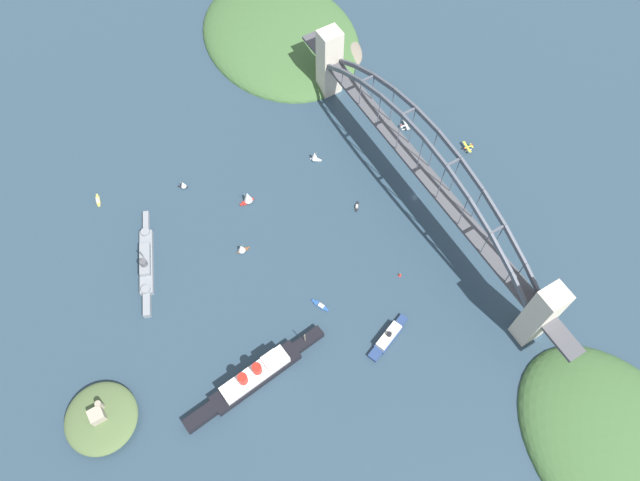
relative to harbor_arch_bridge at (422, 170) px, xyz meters
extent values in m
plane|color=#283D4C|center=(0.00, 0.00, -31.54)|extent=(1400.00, 1400.00, 0.00)
cube|color=beige|center=(-118.35, 0.00, -2.83)|extent=(13.53, 16.02, 57.42)
cube|color=beige|center=(118.35, 0.00, -2.83)|extent=(13.53, 16.02, 57.42)
cube|color=#47474C|center=(0.00, 0.00, -0.13)|extent=(223.17, 11.79, 2.40)
cube|color=#47474C|center=(-137.11, 0.00, -0.13)|extent=(24.00, 11.79, 2.40)
cube|color=#47474C|center=(137.11, 0.00, -0.13)|extent=(24.00, 11.79, 2.40)
cube|color=#4C515B|center=(-103.47, -5.31, 6.51)|extent=(24.59, 1.80, 16.05)
cube|color=#4C515B|center=(-80.48, -5.31, 18.32)|extent=(24.30, 1.80, 13.25)
cube|color=#4C515B|center=(-57.48, -5.31, 27.17)|extent=(23.97, 1.80, 10.43)
cube|color=#4C515B|center=(-34.49, -5.31, 33.07)|extent=(23.60, 1.80, 7.57)
cube|color=#4C515B|center=(-11.50, -5.31, 36.03)|extent=(23.20, 1.80, 4.67)
cube|color=#4C515B|center=(11.50, -5.31, 36.03)|extent=(23.20, 1.80, 4.67)
cube|color=#4C515B|center=(34.49, -5.31, 33.07)|extent=(23.60, 1.80, 7.57)
cube|color=#4C515B|center=(57.48, -5.31, 27.17)|extent=(23.97, 1.80, 10.43)
cube|color=#4C515B|center=(80.48, -5.31, 18.32)|extent=(24.30, 1.80, 13.25)
cube|color=#4C515B|center=(103.47, -5.31, 6.51)|extent=(24.59, 1.80, 16.05)
cube|color=#4C515B|center=(-103.47, 5.31, 6.51)|extent=(24.59, 1.80, 16.05)
cube|color=#4C515B|center=(-80.48, 5.31, 18.32)|extent=(24.30, 1.80, 13.25)
cube|color=#4C515B|center=(-57.48, 5.31, 27.17)|extent=(23.97, 1.80, 10.43)
cube|color=#4C515B|center=(-34.49, 5.31, 33.07)|extent=(23.60, 1.80, 7.57)
cube|color=#4C515B|center=(-11.50, 5.31, 36.03)|extent=(23.20, 1.80, 4.67)
cube|color=#4C515B|center=(11.50, 5.31, 36.03)|extent=(23.20, 1.80, 4.67)
cube|color=#4C515B|center=(34.49, 5.31, 33.07)|extent=(23.60, 1.80, 7.57)
cube|color=#4C515B|center=(57.48, 5.31, 27.17)|extent=(23.97, 1.80, 10.43)
cube|color=#4C515B|center=(80.48, 5.31, 18.32)|extent=(24.30, 1.80, 13.25)
cube|color=#4C515B|center=(103.47, 5.31, 6.51)|extent=(24.59, 1.80, 16.05)
cube|color=#4C515B|center=(-114.97, 0.00, -0.13)|extent=(1.40, 10.61, 1.40)
cube|color=#4C515B|center=(-68.98, 0.00, 23.48)|extent=(1.40, 10.61, 1.40)
cube|color=#4C515B|center=(-22.99, 0.00, 35.29)|extent=(1.40, 10.61, 1.40)
cube|color=#4C515B|center=(22.99, 0.00, 35.29)|extent=(1.40, 10.61, 1.40)
cube|color=#4C515B|center=(68.98, 0.00, 23.48)|extent=(1.40, 10.61, 1.40)
cube|color=#4C515B|center=(114.97, 0.00, -0.13)|extent=(1.40, 10.61, 1.40)
cylinder|color=#4C515B|center=(-91.97, -5.31, 7.11)|extent=(0.56, 0.56, 12.08)
cylinder|color=#4C515B|center=(-91.97, 5.31, 7.11)|extent=(0.56, 0.56, 12.08)
cylinder|color=#4C515B|center=(-68.98, -5.31, 12.28)|extent=(0.56, 0.56, 22.41)
cylinder|color=#4C515B|center=(-68.98, 5.31, 12.28)|extent=(0.56, 0.56, 22.41)
cylinder|color=#4C515B|center=(-45.99, -5.31, 15.97)|extent=(0.56, 0.56, 29.79)
cylinder|color=#4C515B|center=(-45.99, 5.31, 15.97)|extent=(0.56, 0.56, 29.79)
cylinder|color=#4C515B|center=(-22.99, -5.31, 18.18)|extent=(0.56, 0.56, 34.22)
cylinder|color=#4C515B|center=(-22.99, 5.31, 18.18)|extent=(0.56, 0.56, 34.22)
cylinder|color=#4C515B|center=(0.00, -5.31, 18.92)|extent=(0.56, 0.56, 35.69)
cylinder|color=#4C515B|center=(0.00, 5.31, 18.92)|extent=(0.56, 0.56, 35.69)
cylinder|color=#4C515B|center=(22.99, -5.31, 18.18)|extent=(0.56, 0.56, 34.22)
cylinder|color=#4C515B|center=(22.99, 5.31, 18.18)|extent=(0.56, 0.56, 34.22)
cylinder|color=#4C515B|center=(45.99, -5.31, 15.97)|extent=(0.56, 0.56, 29.79)
cylinder|color=#4C515B|center=(45.99, 5.31, 15.97)|extent=(0.56, 0.56, 29.79)
cylinder|color=#4C515B|center=(68.98, -5.31, 12.28)|extent=(0.56, 0.56, 22.41)
cylinder|color=#4C515B|center=(68.98, 5.31, 12.28)|extent=(0.56, 0.56, 22.41)
cylinder|color=#4C515B|center=(91.97, -5.31, 7.11)|extent=(0.56, 0.56, 12.08)
cylinder|color=#4C515B|center=(91.97, 5.31, 7.11)|extent=(0.56, 0.56, 12.08)
ellipsoid|color=#3D6033|center=(-202.72, 0.96, -31.54)|extent=(136.91, 98.62, 28.05)
ellipsoid|color=#3D6033|center=(190.07, 4.50, -31.54)|extent=(156.78, 124.01, 26.35)
ellipsoid|color=#756B5B|center=(154.79, -29.60, -31.54)|extent=(54.87, 37.20, 14.49)
cube|color=black|center=(-58.45, 158.42, -28.59)|extent=(18.82, 59.54, 5.91)
cube|color=black|center=(-54.16, 119.63, -28.59)|extent=(8.96, 20.14, 5.91)
cube|color=black|center=(-62.74, 197.20, -28.59)|extent=(10.32, 20.29, 5.91)
cube|color=white|center=(-58.45, 158.42, -22.50)|extent=(15.35, 44.79, 6.27)
cube|color=white|center=(-57.12, 146.42, -17.77)|extent=(10.35, 10.63, 3.20)
cylinder|color=red|center=(-58.21, 156.23, -15.53)|extent=(5.61, 5.61, 7.68)
cylinder|color=red|center=(-59.30, 166.05, -15.53)|extent=(5.61, 5.61, 7.68)
cylinder|color=tan|center=(-54.43, 122.06, -20.64)|extent=(0.50, 0.50, 10.00)
cube|color=gray|center=(47.75, 184.57, -29.42)|extent=(46.52, 25.46, 4.25)
cube|color=gray|center=(76.65, 172.75, -29.42)|extent=(15.88, 9.39, 4.25)
cube|color=gray|center=(18.84, 196.38, -29.42)|extent=(16.16, 10.08, 4.25)
cube|color=gray|center=(47.75, 184.57, -25.41)|extent=(24.21, 15.05, 3.76)
cylinder|color=gray|center=(67.62, 176.44, -26.19)|extent=(5.85, 5.85, 2.20)
cylinder|color=gray|center=(27.88, 192.69, -26.19)|extent=(5.85, 5.85, 2.20)
cylinder|color=gray|center=(47.75, 184.57, -18.53)|extent=(0.60, 0.60, 10.00)
cylinder|color=#4C4C51|center=(43.41, 186.34, -21.33)|extent=(4.60, 4.60, 4.40)
cube|color=navy|center=(-77.87, 75.81, -30.21)|extent=(14.37, 22.51, 2.66)
cube|color=navy|center=(-72.89, 62.53, -30.21)|extent=(7.32, 8.45, 2.66)
cube|color=navy|center=(-82.85, 89.09, -30.21)|extent=(8.29, 8.81, 2.66)
cube|color=beige|center=(-77.87, 75.81, -27.31)|extent=(12.71, 20.46, 3.15)
cylinder|color=black|center=(-77.87, 75.81, -24.53)|extent=(2.95, 2.95, 2.40)
ellipsoid|color=#4C6038|center=(-34.22, 246.37, -27.30)|extent=(42.97, 42.20, 8.48)
cube|color=#9E937F|center=(-34.22, 246.37, -20.57)|extent=(8.00, 8.00, 8.38)
cylinder|color=gray|center=(-29.72, 242.87, -20.15)|extent=(3.60, 3.60, 9.21)
cylinder|color=#B7B7B2|center=(56.84, -29.98, -31.09)|extent=(2.63, 6.23, 0.90)
cylinder|color=#B7B7B2|center=(53.58, -29.01, -31.09)|extent=(2.63, 6.23, 0.90)
cylinder|color=maroon|center=(56.84, -29.98, -30.11)|extent=(0.14, 0.14, 1.06)
cylinder|color=maroon|center=(53.58, -29.01, -30.11)|extent=(0.14, 0.14, 1.06)
ellipsoid|color=silver|center=(55.21, -29.49, -29.01)|extent=(3.12, 7.13, 1.15)
cylinder|color=maroon|center=(54.30, -32.56, -29.01)|extent=(1.27, 1.08, 1.09)
cube|color=silver|center=(54.96, -30.34, -28.52)|extent=(9.47, 4.30, 0.20)
cube|color=silver|center=(56.10, -26.50, -28.90)|extent=(3.73, 2.07, 0.12)
cube|color=maroon|center=(56.10, -26.50, -27.69)|extent=(0.43, 1.09, 1.50)
cylinder|color=#B7B7B2|center=(12.93, -57.52, -31.09)|extent=(1.65, 5.13, 0.90)
cylinder|color=#B7B7B2|center=(15.89, -57.98, -31.09)|extent=(1.65, 5.13, 0.90)
cylinder|color=maroon|center=(12.93, -57.52, -30.04)|extent=(0.14, 0.14, 1.20)
cylinder|color=maroon|center=(15.89, -57.98, -30.04)|extent=(0.14, 0.14, 1.20)
ellipsoid|color=gold|center=(14.41, -57.75, -28.83)|extent=(2.27, 7.13, 1.22)
cylinder|color=maroon|center=(14.89, -54.63, -28.83)|extent=(1.27, 0.97, 1.16)
cube|color=gold|center=(14.54, -56.88, -28.31)|extent=(10.94, 3.32, 0.20)
cube|color=gold|center=(13.94, -60.80, -28.71)|extent=(4.23, 1.71, 0.12)
cube|color=maroon|center=(13.94, -60.80, -27.47)|extent=(0.29, 1.11, 1.50)
cube|color=black|center=(91.97, 138.75, -31.03)|extent=(3.93, 4.34, 1.03)
cube|color=black|center=(93.72, 140.94, -31.03)|extent=(1.47, 1.57, 1.03)
cube|color=black|center=(90.23, 136.56, -31.03)|extent=(1.58, 1.66, 1.03)
cylinder|color=tan|center=(92.19, 139.02, -27.52)|extent=(0.16, 0.16, 6.00)
cone|color=white|center=(91.43, 138.06, -27.82)|extent=(5.41, 5.41, 4.80)
cube|color=#234C8C|center=(-37.18, 101.17, -31.13)|extent=(8.20, 5.77, 0.82)
cube|color=#234C8C|center=(-32.50, 103.14, -31.13)|extent=(2.99, 2.53, 0.82)
cube|color=#234C8C|center=(-41.86, 99.19, -31.13)|extent=(3.12, 2.84, 0.82)
cube|color=beige|center=(-38.06, 100.80, -30.27)|extent=(4.46, 3.72, 0.91)
cube|color=gold|center=(112.20, 195.09, -31.09)|extent=(6.84, 3.93, 0.90)
cube|color=gold|center=(116.39, 194.20, -31.09)|extent=(2.40, 1.87, 0.90)
cube|color=gold|center=(108.01, 195.99, -31.09)|extent=(2.46, 2.16, 0.90)
cube|color=beige|center=(111.41, 195.26, -29.95)|extent=(3.59, 2.75, 1.39)
cube|color=black|center=(13.75, 40.33, -31.11)|extent=(5.12, 4.84, 0.86)
cube|color=black|center=(16.27, 38.13, -31.11)|extent=(2.00, 1.95, 0.86)
cube|color=black|center=(11.24, 42.52, -31.11)|extent=(2.15, 2.12, 0.86)
cube|color=beige|center=(13.28, 40.74, -29.99)|extent=(2.97, 2.89, 1.38)
cube|color=brown|center=(23.76, 124.92, -31.13)|extent=(2.41, 5.41, 0.83)
cube|color=brown|center=(23.64, 121.36, -31.13)|extent=(1.06, 1.81, 0.83)
cube|color=brown|center=(23.87, 128.48, -31.13)|extent=(1.27, 1.82, 0.83)
cylinder|color=tan|center=(23.74, 124.48, -26.89)|extent=(0.16, 0.16, 7.64)
cone|color=white|center=(23.79, 126.03, -27.27)|extent=(5.05, 5.05, 6.11)
cube|color=silver|center=(63.77, 44.33, -31.06)|extent=(4.99, 5.10, 0.97)
cube|color=silver|center=(61.44, 41.88, -31.06)|extent=(1.84, 1.86, 0.97)
cube|color=silver|center=(66.10, 46.79, -31.06)|extent=(1.97, 1.99, 0.97)
cylinder|color=tan|center=(63.48, 44.03, -26.24)|extent=(0.16, 0.16, 8.66)
cone|color=white|center=(64.50, 45.10, -26.68)|extent=(6.57, 6.57, 6.92)
cube|color=#B2231E|center=(56.91, 105.20, -31.01)|extent=(3.23, 6.53, 1.07)
cube|color=#B2231E|center=(56.86, 109.53, -31.01)|extent=(1.44, 2.18, 1.07)
cube|color=#B2231E|center=(56.96, 100.88, -31.01)|extent=(1.73, 2.18, 1.07)
cylinder|color=tan|center=(56.90, 105.74, -24.87)|extent=(0.16, 0.16, 11.20)
cone|color=white|center=(56.92, 103.85, -25.43)|extent=(6.02, 6.02, 8.96)
cone|color=red|center=(-45.81, 44.90, -30.44)|extent=(2.20, 2.20, 2.20)
sphere|color=#F2E566|center=(-45.81, 44.90, -29.04)|extent=(0.50, 0.50, 0.50)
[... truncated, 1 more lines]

